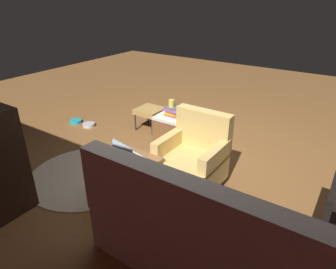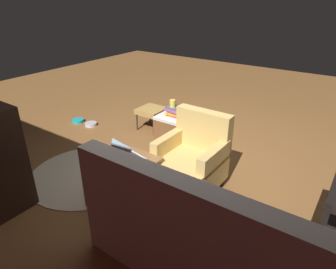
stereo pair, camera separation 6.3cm
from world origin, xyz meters
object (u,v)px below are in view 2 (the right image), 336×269
at_px(yellow_mug, 173,103).
at_px(ottoman, 151,111).
at_px(laptop, 126,156).
at_px(tv_remote, 172,112).
at_px(pet_bowl_teal, 78,121).
at_px(laptop_desk, 130,163).
at_px(book_stack_hamper, 175,111).
at_px(wicker_hamper, 175,131).
at_px(armchair, 192,159).
at_px(couch, 206,238).
at_px(pet_bowl_steel, 91,124).

xyz_separation_m(yellow_mug, ottoman, (0.61, -0.29, -0.34)).
height_order(laptop, tv_remote, laptop).
bearing_deg(pet_bowl_teal, laptop_desk, 154.12).
bearing_deg(pet_bowl_teal, tv_remote, -170.28).
xyz_separation_m(laptop_desk, book_stack_hamper, (0.28, -1.27, 0.13)).
bearing_deg(tv_remote, wicker_hamper, 133.04).
relative_size(book_stack_hamper, tv_remote, 1.82).
xyz_separation_m(laptop, pet_bowl_teal, (2.16, -1.09, -0.50)).
bearing_deg(laptop, yellow_mug, -76.50).
distance_m(armchair, wicker_hamper, 1.03).
distance_m(yellow_mug, ottoman, 0.75).
height_order(laptop_desk, book_stack_hamper, book_stack_hamper).
bearing_deg(ottoman, book_stack_hamper, 155.94).
distance_m(laptop_desk, laptop, 0.11).
height_order(book_stack_hamper, tv_remote, book_stack_hamper).
distance_m(couch, tv_remote, 2.32).
bearing_deg(laptop, tv_remote, -74.93).
distance_m(armchair, laptop, 0.76).
distance_m(armchair, tv_remote, 1.16).
bearing_deg(ottoman, wicker_hamper, 156.09).
relative_size(tv_remote, pet_bowl_teal, 0.80).
distance_m(couch, book_stack_hamper, 2.20).
height_order(armchair, pet_bowl_teal, armchair).
relative_size(wicker_hamper, pet_bowl_steel, 2.40).
height_order(couch, pet_bowl_steel, couch).
height_order(laptop, pet_bowl_steel, laptop).
bearing_deg(wicker_hamper, armchair, 135.00).
relative_size(laptop, ottoman, 0.91).
distance_m(armchair, pet_bowl_teal, 2.68).
distance_m(couch, ottoman, 2.84).
distance_m(yellow_mug, tv_remote, 0.19).
distance_m(tv_remote, ottoman, 0.61).
xyz_separation_m(laptop, ottoman, (0.92, -1.60, -0.22)).
xyz_separation_m(yellow_mug, pet_bowl_steel, (1.54, 0.20, -0.63)).
bearing_deg(book_stack_hamper, laptop_desk, 102.52).
bearing_deg(tv_remote, yellow_mug, 118.19).
xyz_separation_m(yellow_mug, tv_remote, (0.06, -0.08, -0.16)).
distance_m(book_stack_hamper, pet_bowl_steel, 1.68).
distance_m(couch, pet_bowl_steel, 3.35).
distance_m(couch, yellow_mug, 2.24).
relative_size(wicker_hamper, yellow_mug, 4.80).
bearing_deg(armchair, book_stack_hamper, -44.95).
distance_m(laptop, ottoman, 1.86).
bearing_deg(couch, yellow_mug, -48.94).
distance_m(wicker_hamper, pet_bowl_teal, 1.91).
bearing_deg(book_stack_hamper, armchair, 135.05).
bearing_deg(pet_bowl_teal, couch, 156.32).
xyz_separation_m(wicker_hamper, ottoman, (0.65, -0.29, 0.07)).
xyz_separation_m(book_stack_hamper, pet_bowl_teal, (1.88, 0.22, -0.52)).
bearing_deg(laptop_desk, tv_remote, -74.17).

